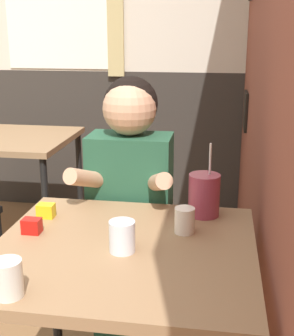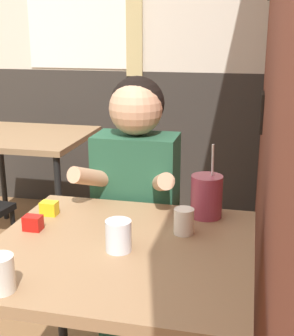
{
  "view_description": "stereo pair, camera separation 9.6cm",
  "coord_description": "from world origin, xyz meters",
  "views": [
    {
      "loc": [
        0.96,
        -0.91,
        1.4
      ],
      "look_at": [
        0.72,
        0.55,
        0.96
      ],
      "focal_mm": 50.0,
      "sensor_mm": 36.0,
      "label": 1
    },
    {
      "loc": [
        1.05,
        -0.89,
        1.4
      ],
      "look_at": [
        0.72,
        0.55,
        0.96
      ],
      "focal_mm": 50.0,
      "sensor_mm": 36.0,
      "label": 2
    }
  ],
  "objects": [
    {
      "name": "brick_wall_right",
      "position": [
        1.15,
        1.29,
        1.35
      ],
      "size": [
        0.08,
        4.58,
        2.7
      ],
      "color": "brown",
      "rests_on": "ground_plane"
    },
    {
      "name": "back_wall",
      "position": [
        -0.01,
        2.61,
        1.36
      ],
      "size": [
        5.23,
        0.09,
        2.7
      ],
      "color": "beige",
      "rests_on": "ground_plane"
    },
    {
      "name": "main_table",
      "position": [
        0.67,
        0.39,
        0.67
      ],
      "size": [
        0.82,
        0.77,
        0.75
      ],
      "color": "#93704C",
      "rests_on": "ground_plane"
    },
    {
      "name": "background_table",
      "position": [
        -0.39,
        1.82,
        0.67
      ],
      "size": [
        0.82,
        0.74,
        0.75
      ],
      "color": "#93704C",
      "rests_on": "ground_plane"
    },
    {
      "name": "person_seated",
      "position": [
        0.6,
        0.91,
        0.66
      ],
      "size": [
        0.42,
        0.41,
        1.23
      ],
      "color": "#235138",
      "rests_on": "ground_plane"
    },
    {
      "name": "cocktail_pitcher",
      "position": [
        0.91,
        0.69,
        0.83
      ],
      "size": [
        0.11,
        0.11,
        0.27
      ],
      "color": "#99384C",
      "rests_on": "main_table"
    },
    {
      "name": "glass_near_pitcher",
      "position": [
        0.68,
        0.36,
        0.8
      ],
      "size": [
        0.08,
        0.08,
        0.1
      ],
      "color": "silver",
      "rests_on": "main_table"
    },
    {
      "name": "glass_center",
      "position": [
        0.45,
        0.07,
        0.8
      ],
      "size": [
        0.08,
        0.08,
        0.1
      ],
      "color": "silver",
      "rests_on": "main_table"
    },
    {
      "name": "glass_far_side",
      "position": [
        0.85,
        0.53,
        0.79
      ],
      "size": [
        0.07,
        0.07,
        0.09
      ],
      "color": "silver",
      "rests_on": "main_table"
    },
    {
      "name": "condiment_ketchup",
      "position": [
        0.35,
        0.44,
        0.78
      ],
      "size": [
        0.06,
        0.04,
        0.05
      ],
      "color": "#B7140F",
      "rests_on": "main_table"
    },
    {
      "name": "condiment_mustard",
      "position": [
        0.35,
        0.58,
        0.78
      ],
      "size": [
        0.06,
        0.04,
        0.05
      ],
      "color": "yellow",
      "rests_on": "main_table"
    }
  ]
}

